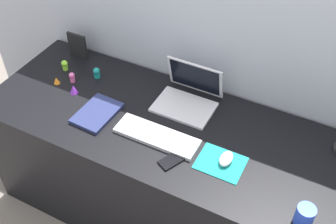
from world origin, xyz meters
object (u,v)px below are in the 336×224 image
Objects in this scene: cell_phone at (173,160)px; mouse at (226,159)px; toy_figurine_lime at (65,65)px; notebook_pad at (97,113)px; toy_figurine_purple at (74,89)px; keyboard at (157,136)px; laptop at (189,94)px; picture_frame at (77,46)px; coffee_mug at (305,216)px; toy_figurine_teal at (97,73)px; toy_figurine_pink at (72,77)px; toy_figurine_orange at (57,80)px.

mouse is at bearing 51.51° from cell_phone.
cell_phone is 2.12× the size of toy_figurine_lime.
mouse is 0.69m from notebook_pad.
toy_figurine_purple reaches higher than mouse.
laptop is at bearing 85.13° from keyboard.
picture_frame reaches higher than toy_figurine_lime.
toy_figurine_purple is (-0.57, -0.22, -0.03)m from laptop.
laptop is 6.14× the size of toy_figurine_purple.
coffee_mug is (0.70, -0.44, -0.01)m from laptop.
mouse is at bearing -15.77° from toy_figurine_teal.
notebook_pad is at bearing -55.55° from toy_figurine_teal.
toy_figurine_lime is (-0.71, 0.23, 0.02)m from keyboard.
cell_phone is at bearing 175.49° from coffee_mug.
toy_figurine_pink reaches higher than mouse.
picture_frame is at bearing 117.92° from toy_figurine_pink.
cell_phone is 2.17× the size of toy_figurine_pink.
mouse reaches higher than keyboard.
keyboard is (-0.03, -0.30, -0.04)m from laptop.
mouse and toy_figurine_orange have the same top height.
notebook_pad is at bearing -30.43° from toy_figurine_pink.
picture_frame is 2.48× the size of toy_figurine_lime.
coffee_mug is 1.55× the size of toy_figurine_pink.
toy_figurine_orange is (-1.03, 0.10, -0.00)m from mouse.
toy_figurine_teal reaches higher than notebook_pad.
toy_figurine_purple is at bearing 169.94° from coffee_mug.
toy_figurine_teal is (0.10, 0.09, 0.00)m from toy_figurine_pink.
coffee_mug is at bearing -5.21° from notebook_pad.
toy_figurine_purple is 0.81× the size of toy_figurine_lime.
toy_figurine_teal reaches higher than toy_figurine_purple.
toy_figurine_teal is (-0.86, 0.24, 0.01)m from mouse.
laptop is at bearing 12.62° from toy_figurine_pink.
toy_figurine_pink is (-0.27, 0.16, 0.02)m from notebook_pad.
toy_figurine_teal is at bearing 6.90° from toy_figurine_lime.
cell_phone is at bearing -13.95° from toy_figurine_orange.
cell_phone is at bearing -20.84° from toy_figurine_lime.
keyboard is 6.78× the size of toy_figurine_lime.
laptop is 0.31m from keyboard.
coffee_mug reaches higher than toy_figurine_pink.
toy_figurine_lime is at bearing 106.16° from toy_figurine_orange.
keyboard is at bearing -94.87° from laptop.
toy_figurine_pink reaches higher than toy_figurine_orange.
mouse is 1.08m from toy_figurine_lime.
toy_figurine_pink is at bearing 165.30° from keyboard.
mouse is 1.56× the size of toy_figurine_teal.
toy_figurine_lime is at bearing 168.34° from mouse.
laptop is at bearing 5.61° from toy_figurine_lime.
mouse is (0.32, -0.29, -0.03)m from laptop.
toy_figurine_lime reaches higher than keyboard.
toy_figurine_lime is (-0.10, 0.07, 0.00)m from toy_figurine_pink.
keyboard is 8.39× the size of toy_figurine_purple.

